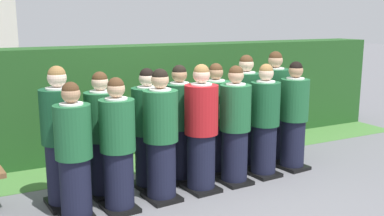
{
  "coord_description": "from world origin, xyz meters",
  "views": [
    {
      "loc": [
        -2.66,
        -4.84,
        2.21
      ],
      "look_at": [
        0.0,
        0.24,
        1.05
      ],
      "focal_mm": 41.8,
      "sensor_mm": 36.0,
      "label": 1
    }
  ],
  "objects_px": {
    "student_front_row_1": "(118,149)",
    "student_in_red_blazer": "(201,132)",
    "student_rear_row_1": "(102,138)",
    "student_rear_row_4": "(215,121)",
    "student_front_row_6": "(294,118)",
    "student_front_row_2": "(161,139)",
    "student_rear_row_6": "(274,109)",
    "student_front_row_0": "(74,156)",
    "student_front_row_4": "(235,128)",
    "student_rear_row_3": "(180,126)",
    "student_rear_row_5": "(245,114)",
    "student_rear_row_2": "(148,132)",
    "student_front_row_5": "(264,123)",
    "student_rear_row_0": "(61,141)"
  },
  "relations": [
    {
      "from": "student_front_row_1",
      "to": "student_in_red_blazer",
      "type": "height_order",
      "value": "student_in_red_blazer"
    },
    {
      "from": "student_rear_row_1",
      "to": "student_rear_row_4",
      "type": "relative_size",
      "value": 0.99
    },
    {
      "from": "student_front_row_6",
      "to": "student_rear_row_1",
      "type": "height_order",
      "value": "student_front_row_6"
    },
    {
      "from": "student_front_row_2",
      "to": "student_rear_row_6",
      "type": "height_order",
      "value": "student_rear_row_6"
    },
    {
      "from": "student_in_red_blazer",
      "to": "student_front_row_0",
      "type": "bearing_deg",
      "value": -176.15
    },
    {
      "from": "student_front_row_4",
      "to": "student_rear_row_4",
      "type": "height_order",
      "value": "student_front_row_4"
    },
    {
      "from": "student_rear_row_3",
      "to": "student_rear_row_5",
      "type": "height_order",
      "value": "student_rear_row_5"
    },
    {
      "from": "student_front_row_6",
      "to": "student_rear_row_2",
      "type": "height_order",
      "value": "student_front_row_6"
    },
    {
      "from": "student_rear_row_2",
      "to": "student_rear_row_6",
      "type": "bearing_deg",
      "value": 5.3
    },
    {
      "from": "student_front_row_5",
      "to": "student_rear_row_4",
      "type": "height_order",
      "value": "student_front_row_5"
    },
    {
      "from": "student_front_row_0",
      "to": "student_rear_row_6",
      "type": "bearing_deg",
      "value": 12.6
    },
    {
      "from": "student_front_row_4",
      "to": "student_rear_row_2",
      "type": "height_order",
      "value": "student_front_row_4"
    },
    {
      "from": "student_front_row_4",
      "to": "student_front_row_6",
      "type": "bearing_deg",
      "value": 5.57
    },
    {
      "from": "student_rear_row_0",
      "to": "student_rear_row_4",
      "type": "distance_m",
      "value": 2.21
    },
    {
      "from": "student_front_row_5",
      "to": "student_front_row_2",
      "type": "bearing_deg",
      "value": -175.61
    },
    {
      "from": "student_front_row_2",
      "to": "student_rear_row_5",
      "type": "relative_size",
      "value": 0.97
    },
    {
      "from": "student_front_row_5",
      "to": "student_front_row_1",
      "type": "bearing_deg",
      "value": -175.07
    },
    {
      "from": "student_front_row_0",
      "to": "student_rear_row_3",
      "type": "xyz_separation_m",
      "value": [
        1.57,
        0.59,
        0.03
      ]
    },
    {
      "from": "student_front_row_4",
      "to": "student_rear_row_5",
      "type": "distance_m",
      "value": 0.77
    },
    {
      "from": "student_front_row_5",
      "to": "student_in_red_blazer",
      "type": "bearing_deg",
      "value": -175.14
    },
    {
      "from": "student_rear_row_3",
      "to": "student_rear_row_5",
      "type": "relative_size",
      "value": 0.95
    },
    {
      "from": "student_front_row_0",
      "to": "student_rear_row_0",
      "type": "bearing_deg",
      "value": 96.0
    },
    {
      "from": "student_rear_row_1",
      "to": "student_rear_row_2",
      "type": "bearing_deg",
      "value": 0.54
    },
    {
      "from": "student_rear_row_1",
      "to": "student_rear_row_5",
      "type": "bearing_deg",
      "value": 4.37
    },
    {
      "from": "student_rear_row_2",
      "to": "student_rear_row_4",
      "type": "height_order",
      "value": "student_rear_row_4"
    },
    {
      "from": "student_rear_row_2",
      "to": "student_rear_row_3",
      "type": "bearing_deg",
      "value": 6.89
    },
    {
      "from": "student_rear_row_1",
      "to": "student_rear_row_4",
      "type": "xyz_separation_m",
      "value": [
        1.69,
        0.11,
        0.01
      ]
    },
    {
      "from": "student_front_row_1",
      "to": "student_front_row_6",
      "type": "bearing_deg",
      "value": 4.9
    },
    {
      "from": "student_front_row_0",
      "to": "student_front_row_5",
      "type": "distance_m",
      "value": 2.71
    },
    {
      "from": "student_front_row_4",
      "to": "student_front_row_0",
      "type": "bearing_deg",
      "value": -176.28
    },
    {
      "from": "student_rear_row_2",
      "to": "student_rear_row_3",
      "type": "distance_m",
      "value": 0.49
    },
    {
      "from": "student_front_row_1",
      "to": "student_front_row_4",
      "type": "xyz_separation_m",
      "value": [
        1.67,
        0.13,
        0.02
      ]
    },
    {
      "from": "student_front_row_2",
      "to": "student_rear_row_6",
      "type": "xyz_separation_m",
      "value": [
        2.21,
        0.66,
        0.04
      ]
    },
    {
      "from": "student_front_row_0",
      "to": "student_rear_row_1",
      "type": "bearing_deg",
      "value": 48.19
    },
    {
      "from": "student_front_row_1",
      "to": "student_rear_row_5",
      "type": "bearing_deg",
      "value": 17.16
    },
    {
      "from": "student_rear_row_1",
      "to": "student_rear_row_2",
      "type": "height_order",
      "value": "student_rear_row_2"
    },
    {
      "from": "student_rear_row_0",
      "to": "student_rear_row_6",
      "type": "distance_m",
      "value": 3.33
    },
    {
      "from": "student_front_row_4",
      "to": "student_front_row_6",
      "type": "xyz_separation_m",
      "value": [
        1.09,
        0.11,
        -0.0
      ]
    },
    {
      "from": "student_front_row_1",
      "to": "student_rear_row_3",
      "type": "relative_size",
      "value": 0.98
    },
    {
      "from": "student_rear_row_0",
      "to": "student_in_red_blazer",
      "type": "bearing_deg",
      "value": -11.5
    },
    {
      "from": "student_in_red_blazer",
      "to": "student_rear_row_1",
      "type": "height_order",
      "value": "student_in_red_blazer"
    },
    {
      "from": "student_front_row_5",
      "to": "student_rear_row_5",
      "type": "bearing_deg",
      "value": 89.17
    },
    {
      "from": "student_rear_row_1",
      "to": "student_rear_row_2",
      "type": "distance_m",
      "value": 0.61
    },
    {
      "from": "student_front_row_4",
      "to": "student_rear_row_2",
      "type": "relative_size",
      "value": 1.01
    },
    {
      "from": "student_front_row_5",
      "to": "student_front_row_0",
      "type": "bearing_deg",
      "value": -175.76
    },
    {
      "from": "student_rear_row_0",
      "to": "student_rear_row_6",
      "type": "relative_size",
      "value": 0.98
    },
    {
      "from": "student_front_row_0",
      "to": "student_rear_row_3",
      "type": "relative_size",
      "value": 0.97
    },
    {
      "from": "student_front_row_5",
      "to": "student_rear_row_6",
      "type": "height_order",
      "value": "student_rear_row_6"
    },
    {
      "from": "student_front_row_0",
      "to": "student_rear_row_4",
      "type": "distance_m",
      "value": 2.25
    },
    {
      "from": "student_front_row_6",
      "to": "student_rear_row_6",
      "type": "distance_m",
      "value": 0.49
    }
  ]
}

